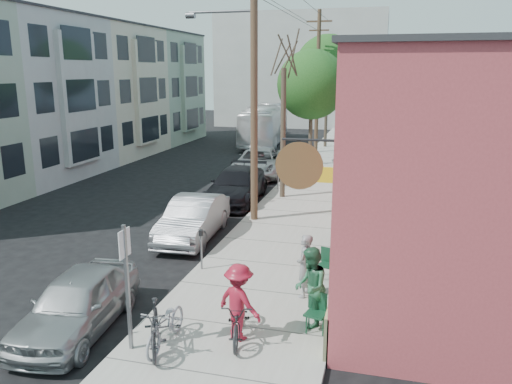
% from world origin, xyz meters
% --- Properties ---
extents(ground, '(120.00, 120.00, 0.00)m').
position_xyz_m(ground, '(0.00, 0.00, 0.00)').
color(ground, black).
extents(sidewalk, '(4.50, 58.00, 0.15)m').
position_xyz_m(sidewalk, '(4.25, 11.00, 0.07)').
color(sidewalk, '#A7A59A').
rests_on(sidewalk, ground).
extents(cafe_building, '(6.60, 20.20, 6.61)m').
position_xyz_m(cafe_building, '(8.99, 4.99, 3.30)').
color(cafe_building, '#A73E44').
rests_on(cafe_building, ground).
extents(apartment_row, '(6.30, 32.00, 9.00)m').
position_xyz_m(apartment_row, '(-11.85, 14.00, 4.50)').
color(apartment_row, '#91A38A').
rests_on(apartment_row, ground).
extents(end_cap_building, '(18.00, 8.00, 12.00)m').
position_xyz_m(end_cap_building, '(-2.00, 42.00, 6.00)').
color(end_cap_building, '#ACAEA8').
rests_on(end_cap_building, ground).
extents(sign_post, '(0.07, 0.45, 2.80)m').
position_xyz_m(sign_post, '(2.35, -5.54, 1.83)').
color(sign_post, slate).
rests_on(sign_post, sidewalk).
extents(parking_meter_near, '(0.14, 0.14, 1.24)m').
position_xyz_m(parking_meter_near, '(2.25, -0.96, 0.98)').
color(parking_meter_near, slate).
rests_on(parking_meter_near, sidewalk).
extents(parking_meter_far, '(0.14, 0.14, 1.24)m').
position_xyz_m(parking_meter_far, '(2.25, 10.00, 0.98)').
color(parking_meter_far, slate).
rests_on(parking_meter_far, sidewalk).
extents(utility_pole_near, '(3.57, 0.28, 10.00)m').
position_xyz_m(utility_pole_near, '(2.39, 4.50, 5.41)').
color(utility_pole_near, '#503A28').
rests_on(utility_pole_near, sidewalk).
extents(utility_pole_far, '(1.80, 0.28, 10.00)m').
position_xyz_m(utility_pole_far, '(2.45, 22.30, 5.34)').
color(utility_pole_far, '#503A28').
rests_on(utility_pole_far, sidewalk).
extents(tree_bare, '(0.24, 0.24, 5.97)m').
position_xyz_m(tree_bare, '(2.80, 8.42, 3.14)').
color(tree_bare, '#44392C').
rests_on(tree_bare, sidewalk).
extents(tree_leafy_mid, '(4.29, 4.29, 7.16)m').
position_xyz_m(tree_leafy_mid, '(2.80, 17.09, 5.15)').
color(tree_leafy_mid, '#44392C').
rests_on(tree_leafy_mid, sidewalk).
extents(tree_leafy_far, '(4.98, 4.98, 8.57)m').
position_xyz_m(tree_leafy_far, '(2.80, 25.16, 6.22)').
color(tree_leafy_far, '#44392C').
rests_on(tree_leafy_far, sidewalk).
extents(patio_chair_a, '(0.62, 0.62, 0.88)m').
position_xyz_m(patio_chair_a, '(6.01, -0.75, 0.59)').
color(patio_chair_a, '#0F3822').
rests_on(patio_chair_a, sidewalk).
extents(patio_chair_b, '(0.61, 0.61, 0.88)m').
position_xyz_m(patio_chair_b, '(6.12, -3.78, 0.59)').
color(patio_chair_b, '#0F3822').
rests_on(patio_chair_b, sidewalk).
extents(patron_grey, '(0.48, 0.67, 1.71)m').
position_xyz_m(patron_grey, '(5.55, -2.02, 1.01)').
color(patron_grey, gray).
rests_on(patron_grey, sidewalk).
extents(patron_green, '(0.85, 1.02, 1.91)m').
position_xyz_m(patron_green, '(5.93, -3.51, 1.10)').
color(patron_green, '#276341').
rests_on(patron_green, sidewalk).
extents(cyclist, '(1.31, 1.07, 1.76)m').
position_xyz_m(cyclist, '(4.50, -4.54, 1.03)').
color(cyclist, maroon).
rests_on(cyclist, sidewalk).
extents(cyclist_bike, '(1.02, 1.98, 0.99)m').
position_xyz_m(cyclist_bike, '(4.50, -4.54, 0.65)').
color(cyclist_bike, black).
rests_on(cyclist_bike, sidewalk).
extents(parked_bike_a, '(1.14, 1.80, 1.05)m').
position_xyz_m(parked_bike_a, '(2.89, -5.45, 0.68)').
color(parked_bike_a, black).
rests_on(parked_bike_a, sidewalk).
extents(parked_bike_b, '(0.64, 1.83, 0.96)m').
position_xyz_m(parked_bike_b, '(3.04, -5.22, 0.63)').
color(parked_bike_b, gray).
rests_on(parked_bike_b, sidewalk).
extents(car_0, '(2.09, 4.34, 1.43)m').
position_xyz_m(car_0, '(0.65, -4.90, 0.71)').
color(car_0, '#979B9E').
rests_on(car_0, ground).
extents(car_1, '(1.87, 4.68, 1.51)m').
position_xyz_m(car_1, '(0.80, 2.05, 0.76)').
color(car_1, '#97999E').
rests_on(car_1, ground).
extents(car_2, '(2.37, 5.44, 1.56)m').
position_xyz_m(car_2, '(0.80, 7.53, 0.78)').
color(car_2, black).
rests_on(car_2, ground).
extents(car_3, '(3.13, 5.86, 1.57)m').
position_xyz_m(car_3, '(0.34, 13.53, 0.78)').
color(car_3, '#94989A').
rests_on(car_3, ground).
extents(bus, '(3.81, 11.65, 3.19)m').
position_xyz_m(bus, '(-2.46, 26.51, 1.59)').
color(bus, white).
rests_on(bus, ground).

